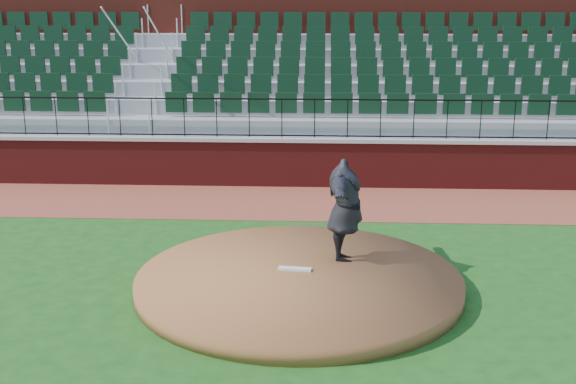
% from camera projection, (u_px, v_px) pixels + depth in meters
% --- Properties ---
extents(ground, '(90.00, 90.00, 0.00)m').
position_uv_depth(ground, '(284.00, 286.00, 12.80)').
color(ground, '#184B15').
rests_on(ground, ground).
extents(warning_track, '(34.00, 3.20, 0.01)m').
position_uv_depth(warning_track, '(296.00, 202.00, 18.00)').
color(warning_track, brown).
rests_on(warning_track, ground).
extents(field_wall, '(34.00, 0.35, 1.20)m').
position_uv_depth(field_wall, '(298.00, 164.00, 19.39)').
color(field_wall, maroon).
rests_on(field_wall, ground).
extents(wall_cap, '(34.00, 0.45, 0.10)m').
position_uv_depth(wall_cap, '(298.00, 139.00, 19.23)').
color(wall_cap, '#B7B7B7').
rests_on(wall_cap, field_wall).
extents(wall_railing, '(34.00, 0.05, 1.00)m').
position_uv_depth(wall_railing, '(298.00, 119.00, 19.08)').
color(wall_railing, black).
rests_on(wall_railing, wall_cap).
extents(seating_stands, '(34.00, 5.10, 4.60)m').
position_uv_depth(seating_stands, '(301.00, 87.00, 21.58)').
color(seating_stands, gray).
rests_on(seating_stands, ground).
extents(concourse_wall, '(34.00, 0.50, 5.50)m').
position_uv_depth(concourse_wall, '(304.00, 63.00, 24.17)').
color(concourse_wall, maroon).
rests_on(concourse_wall, ground).
extents(pitchers_mound, '(5.60, 5.60, 0.25)m').
position_uv_depth(pitchers_mound, '(299.00, 282.00, 12.67)').
color(pitchers_mound, brown).
rests_on(pitchers_mound, ground).
extents(pitching_rubber, '(0.59, 0.21, 0.04)m').
position_uv_depth(pitching_rubber, '(295.00, 269.00, 12.87)').
color(pitching_rubber, white).
rests_on(pitching_rubber, pitchers_mound).
extents(pitcher, '(0.69, 2.32, 1.88)m').
position_uv_depth(pitcher, '(345.00, 210.00, 13.14)').
color(pitcher, black).
rests_on(pitcher, pitchers_mound).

